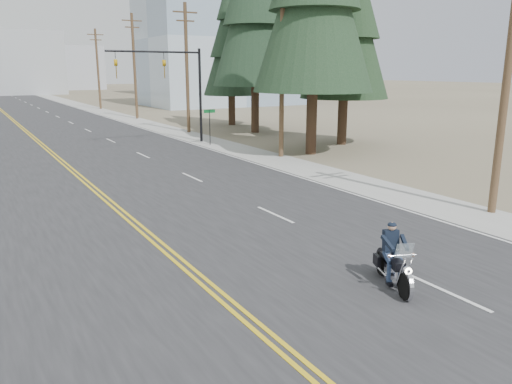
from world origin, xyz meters
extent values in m
cube|color=#303033|center=(0.00, 70.00, 0.01)|extent=(20.00, 200.00, 0.01)
cube|color=#A5A5A0|center=(11.50, 70.00, 0.01)|extent=(3.00, 200.00, 0.01)
cylinder|color=black|center=(11.00, 32.00, 3.50)|extent=(0.20, 0.20, 7.00)
cylinder|color=black|center=(7.50, 32.00, 6.70)|extent=(7.00, 0.14, 0.14)
imported|color=#BF8C0C|center=(8.20, 32.00, 6.05)|extent=(0.21, 0.26, 1.30)
imported|color=#BF8C0C|center=(4.70, 32.00, 6.05)|extent=(0.21, 0.26, 1.30)
cylinder|color=black|center=(10.80, 30.00, 1.30)|extent=(0.06, 0.06, 2.60)
cube|color=#0C5926|center=(10.80, 30.00, 2.50)|extent=(0.90, 0.03, 0.25)
cylinder|color=brown|center=(12.50, 8.00, 5.50)|extent=(0.30, 0.30, 11.00)
cylinder|color=brown|center=(12.50, 23.00, 5.75)|extent=(0.30, 0.30, 11.50)
cylinder|color=brown|center=(12.50, 38.00, 5.50)|extent=(0.30, 0.30, 11.00)
cube|color=brown|center=(12.50, 38.00, 10.20)|extent=(2.20, 0.12, 0.12)
cube|color=brown|center=(12.50, 38.00, 9.50)|extent=(1.60, 0.12, 0.12)
cylinder|color=brown|center=(12.50, 53.00, 5.75)|extent=(0.30, 0.30, 11.50)
cube|color=brown|center=(12.50, 53.00, 10.70)|extent=(2.20, 0.12, 0.12)
cube|color=brown|center=(12.50, 53.00, 10.00)|extent=(1.60, 0.12, 0.12)
cylinder|color=brown|center=(12.50, 70.00, 5.50)|extent=(0.30, 0.30, 11.00)
cube|color=brown|center=(12.50, 70.00, 10.20)|extent=(2.20, 0.12, 0.12)
cube|color=brown|center=(12.50, 70.00, 9.50)|extent=(1.60, 0.12, 0.12)
cube|color=#9EB5CC|center=(32.00, 70.00, 10.00)|extent=(24.00, 16.00, 20.00)
cube|color=#ADB2B7|center=(8.00, 125.00, 7.00)|extent=(18.00, 14.00, 14.00)
cube|color=#B7BCC6|center=(40.00, 110.00, 9.00)|extent=(16.00, 12.00, 18.00)
cube|color=#B7BCC6|center=(25.00, 150.00, 6.00)|extent=(14.00, 14.00, 12.00)
cylinder|color=#382619|center=(14.87, 23.00, 2.03)|extent=(0.79, 0.79, 4.06)
cylinder|color=#382619|center=(19.51, 25.39, 1.71)|extent=(0.75, 0.75, 3.42)
cone|color=black|center=(19.51, 25.39, 8.54)|extent=(6.41, 6.41, 10.25)
cylinder|color=#382619|center=(17.64, 35.04, 2.05)|extent=(0.72, 0.72, 4.09)
cone|color=black|center=(17.64, 35.04, 10.23)|extent=(7.37, 7.37, 12.28)
cylinder|color=#382619|center=(18.81, 41.71, 1.49)|extent=(0.70, 0.70, 2.99)
cone|color=black|center=(18.81, 41.71, 7.47)|extent=(5.58, 5.58, 8.97)
cone|color=black|center=(18.81, 41.71, 10.02)|extent=(4.19, 4.19, 6.73)
camera|label=1|loc=(-4.98, -3.49, 5.43)|focal=35.00mm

